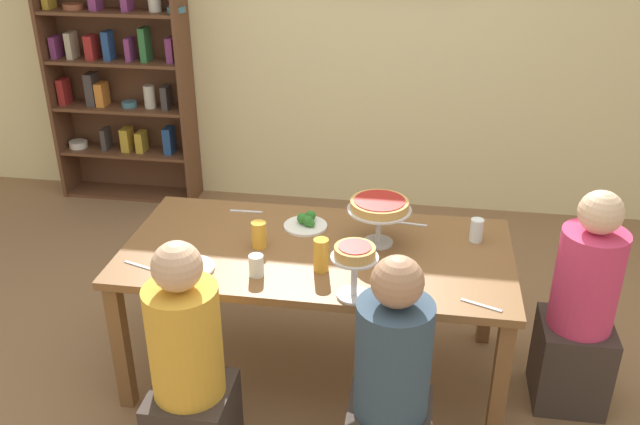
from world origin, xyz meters
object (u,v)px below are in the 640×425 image
Objects in this scene: cutlery_fork_near at (410,224)px; cutlery_knife_near at (481,305)px; cutlery_knife_far at (246,211)px; diner_near_right at (390,400)px; water_glass_clear_far at (477,230)px; bookshelf at (117,53)px; salad_plate_near_diner at (306,223)px; cutlery_fork_far at (140,266)px; personal_pizza_stand at (355,259)px; water_glass_clear_near at (256,266)px; salad_plate_far_diner at (190,266)px; beer_glass_amber_tall at (321,255)px; beer_glass_amber_short at (259,235)px; diner_near_left at (189,382)px; diner_head_east at (580,317)px; deep_dish_pizza_stand at (379,208)px; dining_table at (317,263)px.

cutlery_fork_near is 0.79m from cutlery_knife_near.
cutlery_fork_near is at bearing 178.05° from cutlery_knife_far.
diner_near_right is 1.06m from water_glass_clear_far.
bookshelf reaches higher than salad_plate_near_diner.
personal_pizza_stand is at bearing 13.39° from cutlery_fork_far.
water_glass_clear_near is (1.64, -2.30, -0.38)m from bookshelf.
salad_plate_far_diner is 1.87× the size of water_glass_clear_far.
beer_glass_amber_tall is 0.85m from cutlery_fork_far.
salad_plate_far_diner is 0.38m from beer_glass_amber_short.
water_glass_clear_far reaches higher than cutlery_fork_far.
water_glass_clear_far is (1.06, 0.23, -0.01)m from beer_glass_amber_short.
diner_near_right is at bearing -1.51° from cutlery_fork_far.
cutlery_fork_near is at bearing 158.72° from water_glass_clear_far.
personal_pizza_stand is at bearing -157.12° from cutlery_knife_near.
personal_pizza_stand is (0.64, 0.37, 0.43)m from diner_near_left.
diner_head_east reaches higher than salad_plate_far_diner.
beer_glass_amber_tall is 0.74m from cutlery_knife_far.
salad_plate_near_diner is at bearing 74.71° from water_glass_clear_near.
bookshelf reaches higher than deep_dish_pizza_stand.
salad_plate_far_diner is at bearing -135.66° from beer_glass_amber_short.
beer_glass_amber_short reaches higher than salad_plate_near_diner.
diner_head_east reaches higher than deep_dish_pizza_stand.
diner_near_left is 1.41m from cutlery_fork_near.
diner_head_east is at bearing -10.25° from salad_plate_near_diner.
diner_near_left reaches higher than deep_dish_pizza_stand.
dining_table is at bearing 175.55° from cutlery_knife_near.
beer_glass_amber_tall is at bearing 59.83° from cutlery_fork_near.
beer_glass_amber_short is at bearing -0.08° from diner_head_east.
dining_table is 0.57m from cutlery_knife_far.
beer_glass_amber_short is at bearing -9.94° from diner_near_left.
cutlery_fork_far is at bearing -179.16° from water_glass_clear_near.
beer_glass_amber_tall is 1.22× the size of beer_glass_amber_short.
dining_table is 1.29m from diner_head_east.
salad_plate_near_diner reaches higher than salad_plate_far_diner.
beer_glass_amber_tall reaches higher than cutlery_fork_near.
diner_near_right is 0.59m from personal_pizza_stand.
deep_dish_pizza_stand is 2.37× the size of beer_glass_amber_short.
personal_pizza_stand is (2.10, -2.40, -0.24)m from bookshelf.
water_glass_clear_near is 0.87× the size of water_glass_clear_far.
diner_near_left reaches higher than cutlery_fork_far.
deep_dish_pizza_stand is 3.05× the size of water_glass_clear_near.
bookshelf is 2.89m from deep_dish_pizza_stand.
personal_pizza_stand is 1.13× the size of salad_plate_far_diner.
beer_glass_amber_short reaches higher than dining_table.
dining_table is 0.63m from salad_plate_far_diner.
diner_near_left is 9.74× the size of water_glass_clear_far.
personal_pizza_stand is 0.58m from cutlery_knife_near.
beer_glass_amber_short reaches higher than cutlery_knife_far.
cutlery_knife_near is (-0.50, -0.35, 0.25)m from diner_head_east.
salad_plate_near_diner reaches higher than cutlery_fork_far.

